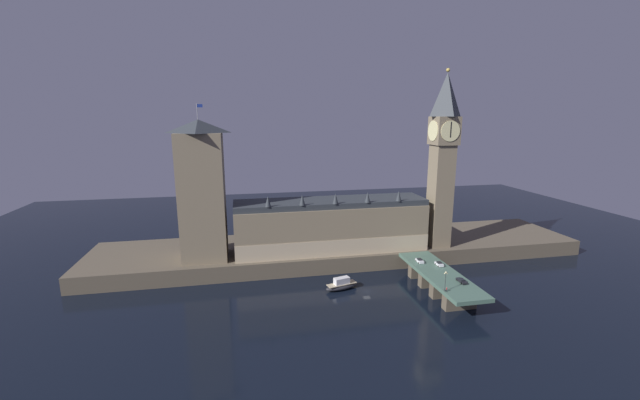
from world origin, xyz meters
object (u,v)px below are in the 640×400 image
(clock_tower, at_px, (443,155))
(street_lamp_near, at_px, (446,279))
(victoria_tower, at_px, (202,191))
(car_southbound_lead, at_px, (462,281))
(car_northbound_lead, at_px, (420,261))
(boat_upstream, at_px, (342,285))
(pedestrian_near_rail, at_px, (447,289))
(car_southbound_trail, at_px, (439,264))

(clock_tower, bearing_deg, street_lamp_near, -114.82)
(victoria_tower, distance_m, car_southbound_lead, 103.32)
(clock_tower, xyz_separation_m, car_northbound_lead, (-17.71, -19.71, -39.42))
(victoria_tower, height_order, boat_upstream, victoria_tower)
(car_northbound_lead, distance_m, street_lamp_near, 26.27)
(victoria_tower, xyz_separation_m, boat_upstream, (50.89, -26.70, -33.10))
(car_northbound_lead, height_order, boat_upstream, car_northbound_lead)
(victoria_tower, relative_size, pedestrian_near_rail, 39.38)
(car_southbound_lead, bearing_deg, car_northbound_lead, 105.91)
(clock_tower, xyz_separation_m, boat_upstream, (-50.13, -22.32, -45.70))
(clock_tower, height_order, car_southbound_lead, clock_tower)
(victoria_tower, distance_m, pedestrian_near_rail, 98.51)
(victoria_tower, distance_m, boat_upstream, 66.31)
(clock_tower, distance_m, car_northbound_lead, 47.50)
(pedestrian_near_rail, height_order, street_lamp_near, street_lamp_near)
(clock_tower, relative_size, car_northbound_lead, 18.87)
(car_southbound_trail, distance_m, boat_upstream, 38.86)
(clock_tower, relative_size, car_southbound_lead, 16.17)
(car_southbound_lead, distance_m, street_lamp_near, 11.20)
(car_northbound_lead, relative_size, pedestrian_near_rail, 2.58)
(car_northbound_lead, bearing_deg, street_lamp_near, -97.37)
(car_northbound_lead, bearing_deg, car_southbound_lead, -74.09)
(street_lamp_near, bearing_deg, pedestrian_near_rail, -47.14)
(car_southbound_trail, bearing_deg, boat_upstream, 176.89)
(car_northbound_lead, xyz_separation_m, car_southbound_lead, (5.87, -20.61, -0.10))
(clock_tower, distance_m, car_southbound_trail, 47.85)
(car_southbound_trail, relative_size, pedestrian_near_rail, 2.50)
(pedestrian_near_rail, bearing_deg, victoria_tower, 147.94)
(clock_tower, xyz_separation_m, pedestrian_near_rail, (-20.65, -45.95, -39.32))
(car_northbound_lead, relative_size, boat_upstream, 0.30)
(car_southbound_lead, relative_size, street_lamp_near, 0.69)
(car_southbound_trail, xyz_separation_m, street_lamp_near, (-9.21, -21.12, 3.59))
(car_northbound_lead, distance_m, pedestrian_near_rail, 26.41)
(car_southbound_lead, bearing_deg, pedestrian_near_rail, -147.43)
(car_southbound_lead, bearing_deg, boat_upstream, 154.82)
(car_southbound_trail, height_order, boat_upstream, car_southbound_trail)
(pedestrian_near_rail, bearing_deg, car_southbound_trail, 67.76)
(car_northbound_lead, relative_size, car_southbound_trail, 1.03)
(clock_tower, height_order, car_southbound_trail, clock_tower)
(clock_tower, xyz_separation_m, victoria_tower, (-101.01, 4.38, -12.61))
(car_southbound_lead, height_order, pedestrian_near_rail, pedestrian_near_rail)
(clock_tower, relative_size, victoria_tower, 1.24)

